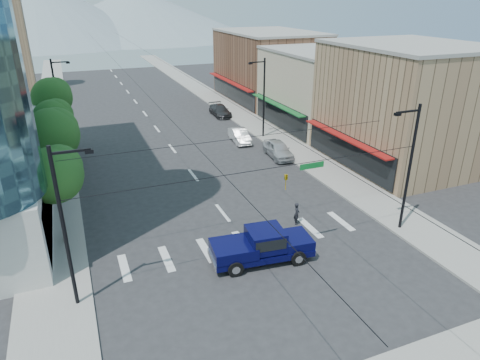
{
  "coord_description": "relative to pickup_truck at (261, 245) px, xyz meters",
  "views": [
    {
      "loc": [
        -9.63,
        -21.29,
        15.26
      ],
      "look_at": [
        0.98,
        4.93,
        3.0
      ],
      "focal_mm": 32.0,
      "sensor_mm": 36.0,
      "label": 1
    }
  ],
  "objects": [
    {
      "name": "ground",
      "position": [
        -0.05,
        0.89,
        -1.13
      ],
      "size": [
        160.0,
        160.0,
        0.0
      ],
      "primitive_type": "plane",
      "color": "#28282B",
      "rests_on": "ground"
    },
    {
      "name": "sidewalk_left",
      "position": [
        -12.05,
        40.89,
        -1.05
      ],
      "size": [
        4.0,
        120.0,
        0.15
      ],
      "primitive_type": "cube",
      "color": "gray",
      "rests_on": "ground"
    },
    {
      "name": "sidewalk_right",
      "position": [
        11.95,
        40.89,
        -1.05
      ],
      "size": [
        4.0,
        120.0,
        0.15
      ],
      "primitive_type": "cube",
      "color": "gray",
      "rests_on": "ground"
    },
    {
      "name": "shop_near",
      "position": [
        19.95,
        10.89,
        4.37
      ],
      "size": [
        12.0,
        14.0,
        11.0
      ],
      "primitive_type": "cube",
      "color": "#8C6B4C",
      "rests_on": "ground"
    },
    {
      "name": "shop_mid",
      "position": [
        19.95,
        24.89,
        3.37
      ],
      "size": [
        12.0,
        14.0,
        9.0
      ],
      "primitive_type": "cube",
      "color": "tan",
      "rests_on": "ground"
    },
    {
      "name": "shop_far",
      "position": [
        19.95,
        40.89,
        3.87
      ],
      "size": [
        12.0,
        18.0,
        10.0
      ],
      "primitive_type": "cube",
      "color": "brown",
      "rests_on": "ground"
    },
    {
      "name": "clock_tower",
      "position": [
        -16.55,
        62.89,
        9.52
      ],
      "size": [
        4.8,
        4.8,
        20.4
      ],
      "color": "#8C6B4C",
      "rests_on": "ground"
    },
    {
      "name": "mountain_left",
      "position": [
        -15.05,
        150.89,
        9.87
      ],
      "size": [
        80.0,
        80.0,
        22.0
      ],
      "primitive_type": "cone",
      "color": "gray",
      "rests_on": "ground"
    },
    {
      "name": "mountain_right",
      "position": [
        19.95,
        160.89,
        7.87
      ],
      "size": [
        90.0,
        90.0,
        18.0
      ],
      "primitive_type": "cone",
      "color": "gray",
      "rests_on": "ground"
    },
    {
      "name": "tree_near",
      "position": [
        -11.12,
        6.98,
        3.87
      ],
      "size": [
        3.65,
        3.64,
        6.71
      ],
      "color": "black",
      "rests_on": "ground"
    },
    {
      "name": "tree_midnear",
      "position": [
        -11.12,
        13.98,
        4.47
      ],
      "size": [
        4.09,
        4.09,
        7.52
      ],
      "color": "black",
      "rests_on": "ground"
    },
    {
      "name": "tree_midfar",
      "position": [
        -11.12,
        20.98,
        3.87
      ],
      "size": [
        3.65,
        3.64,
        6.71
      ],
      "color": "black",
      "rests_on": "ground"
    },
    {
      "name": "tree_far",
      "position": [
        -11.12,
        27.98,
        4.47
      ],
      "size": [
        4.09,
        4.09,
        7.52
      ],
      "color": "black",
      "rests_on": "ground"
    },
    {
      "name": "signal_rig",
      "position": [
        0.14,
        -0.11,
        3.52
      ],
      "size": [
        21.8,
        0.2,
        9.0
      ],
      "color": "black",
      "rests_on": "ground"
    },
    {
      "name": "lamp_pole_nw",
      "position": [
        -10.72,
        30.89,
        3.81
      ],
      "size": [
        2.0,
        0.25,
        9.0
      ],
      "color": "black",
      "rests_on": "ground"
    },
    {
      "name": "lamp_pole_ne",
      "position": [
        10.61,
        22.89,
        3.81
      ],
      "size": [
        2.0,
        0.25,
        9.0
      ],
      "color": "black",
      "rests_on": "ground"
    },
    {
      "name": "pickup_truck",
      "position": [
        0.0,
        0.0,
        0.0
      ],
      "size": [
        6.58,
        2.99,
        2.16
      ],
      "rotation": [
        0.0,
        0.0,
        -0.1
      ],
      "color": "#08083C",
      "rests_on": "ground"
    },
    {
      "name": "pedestrian",
      "position": [
        4.32,
        3.31,
        -0.3
      ],
      "size": [
        0.6,
        0.71,
        1.66
      ],
      "primitive_type": "imported",
      "rotation": [
        0.0,
        0.0,
        1.18
      ],
      "color": "black",
      "rests_on": "ground"
    },
    {
      "name": "parked_car_near",
      "position": [
        9.35,
        16.25,
        -0.29
      ],
      "size": [
        2.39,
        5.07,
        1.68
      ],
      "primitive_type": "imported",
      "rotation": [
        0.0,
        0.0,
        -0.09
      ],
      "color": "#B6B7BB",
      "rests_on": "ground"
    },
    {
      "name": "parked_car_mid",
      "position": [
        7.55,
        22.31,
        -0.38
      ],
      "size": [
        1.96,
        4.64,
        1.49
      ],
      "primitive_type": "imported",
      "rotation": [
        0.0,
        0.0,
        -0.09
      ],
      "color": "white",
      "rests_on": "ground"
    },
    {
      "name": "parked_car_far",
      "position": [
        9.35,
        33.88,
        -0.39
      ],
      "size": [
        2.18,
        5.13,
        1.48
      ],
      "primitive_type": "imported",
      "rotation": [
        0.0,
        0.0,
        -0.02
      ],
      "color": "#313033",
      "rests_on": "ground"
    }
  ]
}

